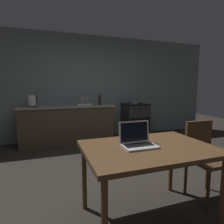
{
  "coord_description": "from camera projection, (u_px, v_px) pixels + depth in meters",
  "views": [
    {
      "loc": [
        -1.04,
        -2.32,
        1.31
      ],
      "look_at": [
        0.09,
        0.93,
        0.86
      ],
      "focal_mm": 30.15,
      "sensor_mm": 36.0,
      "label": 1
    }
  ],
  "objects": [
    {
      "name": "dining_table",
      "position": [
        148.0,
        154.0,
        1.8
      ],
      "size": [
        1.22,
        0.86,
        0.75
      ],
      "color": "brown",
      "rests_on": "ground_plane"
    },
    {
      "name": "back_wall",
      "position": [
        100.0,
        88.0,
        4.95
      ],
      "size": [
        6.4,
        0.1,
        2.61
      ],
      "primitive_type": "cube",
      "color": "slate",
      "rests_on": "ground_plane"
    },
    {
      "name": "laptop",
      "position": [
        138.0,
        141.0,
        1.79
      ],
      "size": [
        0.32,
        0.24,
        0.23
      ],
      "rotation": [
        0.0,
        0.0,
        -0.24
      ],
      "color": "silver",
      "rests_on": "dining_table"
    },
    {
      "name": "frying_pan",
      "position": [
        136.0,
        103.0,
        4.94
      ],
      "size": [
        0.26,
        0.43,
        0.05
      ],
      "color": "gray",
      "rests_on": "stove_oven"
    },
    {
      "name": "ground_plane",
      "position": [
        127.0,
        180.0,
        2.68
      ],
      "size": [
        12.0,
        12.0,
        0.0
      ],
      "primitive_type": "plane",
      "color": "#2D2823"
    },
    {
      "name": "bottle",
      "position": [
        100.0,
        99.0,
        4.58
      ],
      "size": [
        0.08,
        0.08,
        0.29
      ],
      "color": "#2D2D33",
      "rests_on": "kitchen_counter"
    },
    {
      "name": "kitchen_counter",
      "position": [
        68.0,
        124.0,
        4.45
      ],
      "size": [
        2.16,
        0.64,
        0.89
      ],
      "color": "#4C3D2D",
      "rests_on": "ground_plane"
    },
    {
      "name": "dish_rack",
      "position": [
        84.0,
        103.0,
        4.51
      ],
      "size": [
        0.34,
        0.26,
        0.21
      ],
      "color": "silver",
      "rests_on": "kitchen_counter"
    },
    {
      "name": "electric_kettle",
      "position": [
        32.0,
        101.0,
        4.13
      ],
      "size": [
        0.19,
        0.17,
        0.26
      ],
      "color": "black",
      "rests_on": "kitchen_counter"
    },
    {
      "name": "chair",
      "position": [
        204.0,
        154.0,
        2.24
      ],
      "size": [
        0.4,
        0.4,
        0.91
      ],
      "rotation": [
        0.0,
        0.0,
        -0.17
      ],
      "color": "#4C331E",
      "rests_on": "ground_plane"
    },
    {
      "name": "stove_oven",
      "position": [
        135.0,
        120.0,
        5.02
      ],
      "size": [
        0.6,
        0.62,
        0.89
      ],
      "color": "#2D2D30",
      "rests_on": "ground_plane"
    }
  ]
}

